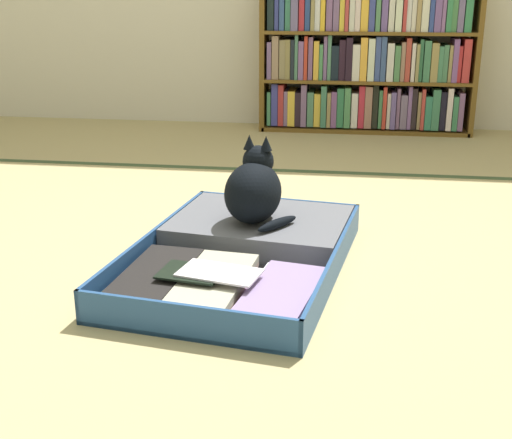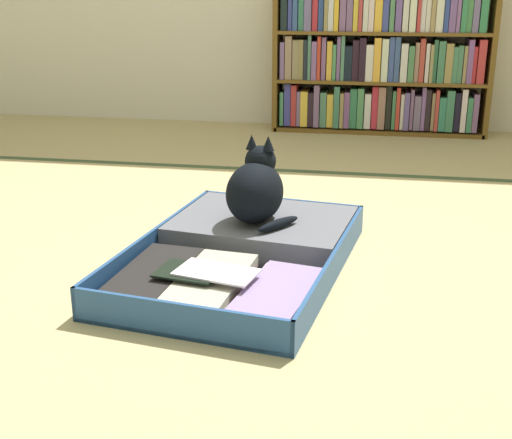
# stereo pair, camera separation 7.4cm
# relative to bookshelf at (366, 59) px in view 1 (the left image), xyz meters

# --- Properties ---
(ground_plane) EXTENTS (10.00, 10.00, 0.00)m
(ground_plane) POSITION_rel_bookshelf_xyz_m (-0.43, -2.26, -0.44)
(ground_plane) COLOR tan
(tatami_border) EXTENTS (4.80, 0.05, 0.00)m
(tatami_border) POSITION_rel_bookshelf_xyz_m (-0.43, -1.04, -0.44)
(tatami_border) COLOR #3A4E2F
(tatami_border) RESTS_ON ground_plane
(bookshelf) EXTENTS (1.30, 0.25, 0.91)m
(bookshelf) POSITION_rel_bookshelf_xyz_m (0.00, 0.00, 0.00)
(bookshelf) COLOR brown
(bookshelf) RESTS_ON ground_plane
(open_suitcase) EXTENTS (0.75, 1.04, 0.10)m
(open_suitcase) POSITION_rel_bookshelf_xyz_m (-0.40, -2.23, -0.40)
(open_suitcase) COLOR navy
(open_suitcase) RESTS_ON ground_plane
(black_cat) EXTENTS (0.27, 0.28, 0.29)m
(black_cat) POSITION_rel_bookshelf_xyz_m (-0.39, -2.09, -0.23)
(black_cat) COLOR black
(black_cat) RESTS_ON open_suitcase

